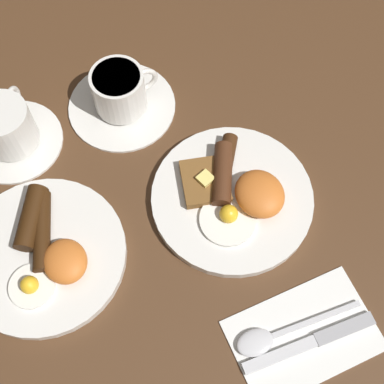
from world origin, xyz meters
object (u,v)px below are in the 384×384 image
at_px(knife, 317,340).
at_px(spoon, 268,338).
at_px(teacup_near, 120,95).
at_px(breakfast_plate_near, 234,195).
at_px(teacup_far, 8,129).
at_px(breakfast_plate_far, 44,252).

bearing_deg(knife, spoon, -23.08).
xyz_separation_m(teacup_near, spoon, (-0.41, -0.03, -0.02)).
xyz_separation_m(knife, spoon, (0.03, 0.05, 0.00)).
height_order(teacup_near, knife, teacup_near).
xyz_separation_m(breakfast_plate_near, knife, (-0.22, -0.00, -0.01)).
xyz_separation_m(teacup_near, teacup_far, (0.01, 0.17, 0.00)).
distance_m(breakfast_plate_far, teacup_near, 0.26).
height_order(breakfast_plate_far, knife, breakfast_plate_far).
xyz_separation_m(teacup_far, spoon, (-0.43, -0.20, -0.03)).
relative_size(breakfast_plate_near, spoon, 1.33).
bearing_deg(knife, teacup_far, -55.45).
bearing_deg(teacup_near, breakfast_plate_far, 133.41).
distance_m(teacup_far, knife, 0.52).
bearing_deg(breakfast_plate_near, breakfast_plate_far, 81.99).
xyz_separation_m(breakfast_plate_near, spoon, (-0.19, 0.05, -0.01)).
xyz_separation_m(breakfast_plate_far, knife, (-0.26, -0.27, -0.01)).
height_order(teacup_far, spoon, teacup_far).
relative_size(teacup_near, knife, 0.92).
bearing_deg(teacup_far, breakfast_plate_near, -132.65).
bearing_deg(breakfast_plate_near, spoon, 164.59).
bearing_deg(knife, breakfast_plate_near, -84.21).
distance_m(breakfast_plate_near, spoon, 0.20).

